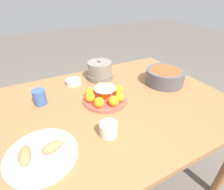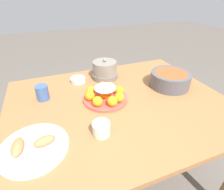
% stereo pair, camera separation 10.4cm
% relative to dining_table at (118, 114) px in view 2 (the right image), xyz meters
% --- Properties ---
extents(ground_plane, '(12.00, 12.00, 0.00)m').
position_rel_dining_table_xyz_m(ground_plane, '(0.00, 0.00, -0.68)').
color(ground_plane, '#5B544C').
extents(dining_table, '(1.30, 1.02, 0.78)m').
position_rel_dining_table_xyz_m(dining_table, '(0.00, 0.00, 0.00)').
color(dining_table, '#936038').
rests_on(dining_table, ground_plane).
extents(cake_plate, '(0.27, 0.27, 0.10)m').
position_rel_dining_table_xyz_m(cake_plate, '(-0.07, 0.04, 0.13)').
color(cake_plate, '#E04C42').
rests_on(cake_plate, dining_table).
extents(serving_bowl, '(0.26, 0.26, 0.10)m').
position_rel_dining_table_xyz_m(serving_bowl, '(0.40, 0.05, 0.15)').
color(serving_bowl, '#4C4C51').
rests_on(serving_bowl, dining_table).
extents(sauce_bowl, '(0.11, 0.11, 0.03)m').
position_rel_dining_table_xyz_m(sauce_bowl, '(-0.18, 0.34, 0.11)').
color(sauce_bowl, beige).
rests_on(sauce_bowl, dining_table).
extents(seafood_platter, '(0.29, 0.29, 0.05)m').
position_rel_dining_table_xyz_m(seafood_platter, '(-0.48, -0.20, 0.11)').
color(seafood_platter, silver).
rests_on(seafood_platter, dining_table).
extents(cup_near, '(0.08, 0.08, 0.07)m').
position_rel_dining_table_xyz_m(cup_near, '(-0.18, -0.22, 0.13)').
color(cup_near, beige).
rests_on(cup_near, dining_table).
extents(cup_far, '(0.07, 0.07, 0.09)m').
position_rel_dining_table_xyz_m(cup_far, '(-0.42, 0.19, 0.14)').
color(cup_far, '#38568E').
rests_on(cup_far, dining_table).
extents(warming_pot, '(0.19, 0.19, 0.15)m').
position_rel_dining_table_xyz_m(warming_pot, '(0.03, 0.33, 0.16)').
color(warming_pot, '#66605B').
rests_on(warming_pot, dining_table).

